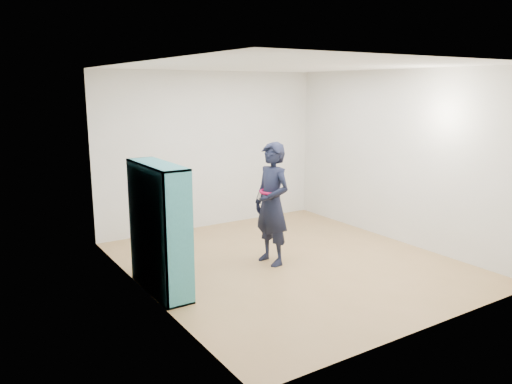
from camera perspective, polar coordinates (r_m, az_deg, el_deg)
floor at (r=6.86m, az=3.89°, el=-8.03°), size 4.50×4.50×0.00m
ceiling at (r=6.46m, az=4.23°, el=14.20°), size 4.50×4.50×0.00m
wall_left at (r=5.59m, az=-12.63°, el=0.92°), size 0.02×4.50×2.60m
wall_right at (r=7.89m, az=15.83°, el=3.89°), size 0.02×4.50×2.60m
wall_back at (r=8.43m, az=-5.14°, el=4.79°), size 4.00×0.02×2.60m
wall_front at (r=4.95m, az=19.77°, el=-0.91°), size 4.00×0.02×2.60m
bookshelf at (r=5.83m, az=-11.19°, el=-4.36°), size 0.33×1.13×1.50m
person at (r=6.61m, az=1.84°, el=-1.35°), size 0.45×0.64×1.64m
smartphone at (r=6.58m, az=0.40°, el=-0.46°), size 0.02×0.09×0.12m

